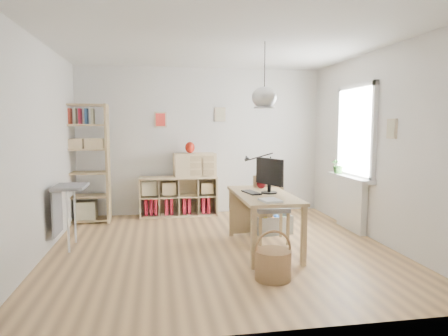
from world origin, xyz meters
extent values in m
plane|color=tan|center=(0.00, 0.00, 0.00)|extent=(4.50, 4.50, 0.00)
plane|color=white|center=(0.00, 2.25, 1.35)|extent=(4.50, 0.00, 4.50)
plane|color=white|center=(0.00, -2.25, 1.35)|extent=(4.50, 0.00, 4.50)
plane|color=white|center=(-2.25, 0.00, 1.35)|extent=(0.00, 4.50, 4.50)
plane|color=white|center=(2.25, 0.00, 1.35)|extent=(0.00, 4.50, 4.50)
plane|color=white|center=(0.00, 0.00, 2.70)|extent=(4.50, 4.50, 0.00)
cylinder|color=black|center=(0.55, -0.15, 2.36)|extent=(0.01, 0.01, 0.68)
ellipsoid|color=white|center=(0.55, -0.15, 2.00)|extent=(0.32, 0.32, 0.27)
cube|color=white|center=(2.23, 0.60, 1.55)|extent=(0.03, 1.00, 1.30)
cube|color=white|center=(2.21, 0.06, 1.55)|extent=(0.06, 0.08, 1.46)
cube|color=white|center=(2.21, 1.14, 1.55)|extent=(0.06, 0.08, 1.46)
cube|color=white|center=(2.21, 0.60, 2.24)|extent=(0.06, 1.16, 0.08)
cube|color=white|center=(2.21, 0.60, 0.86)|extent=(0.06, 1.16, 0.08)
cube|color=white|center=(2.19, 0.60, 0.40)|extent=(0.10, 0.80, 0.80)
cube|color=white|center=(2.14, 0.60, 0.83)|extent=(0.22, 1.20, 0.06)
cube|color=tan|center=(0.55, -0.15, 0.73)|extent=(0.70, 1.50, 0.04)
cube|color=tan|center=(0.25, -0.85, 0.35)|extent=(0.06, 0.06, 0.71)
cube|color=tan|center=(0.25, 0.55, 0.35)|extent=(0.06, 0.06, 0.71)
cube|color=tan|center=(0.85, -0.85, 0.35)|extent=(0.06, 0.06, 0.71)
cube|color=tan|center=(0.85, 0.55, 0.35)|extent=(0.06, 0.06, 0.71)
cube|color=beige|center=(-0.45, 2.04, 0.01)|extent=(1.40, 0.38, 0.03)
cube|color=beige|center=(-0.45, 2.04, 0.70)|extent=(1.40, 0.38, 0.03)
cube|color=beige|center=(-1.14, 2.04, 0.36)|extent=(0.03, 0.38, 0.72)
cube|color=beige|center=(0.23, 2.04, 0.36)|extent=(0.03, 0.38, 0.72)
cube|color=beige|center=(-0.45, 2.22, 0.36)|extent=(1.40, 0.02, 0.72)
cube|color=maroon|center=(-1.03, 2.06, 0.19)|extent=(0.06, 0.26, 0.30)
cube|color=maroon|center=(-0.94, 2.06, 0.19)|extent=(0.05, 0.26, 0.30)
cube|color=maroon|center=(-0.86, 2.06, 0.19)|extent=(0.05, 0.26, 0.30)
cube|color=maroon|center=(-0.67, 2.06, 0.19)|extent=(0.05, 0.26, 0.30)
cube|color=maroon|center=(-0.58, 2.06, 0.19)|extent=(0.05, 0.26, 0.30)
cube|color=maroon|center=(-0.35, 2.06, 0.19)|extent=(0.06, 0.26, 0.30)
cube|color=maroon|center=(-0.26, 2.06, 0.19)|extent=(0.06, 0.26, 0.30)
cube|color=maroon|center=(0.00, 2.06, 0.19)|extent=(0.06, 0.26, 0.30)
cube|color=maroon|center=(0.09, 2.06, 0.19)|extent=(0.05, 0.26, 0.30)
cube|color=tan|center=(-2.41, 1.80, 1.00)|extent=(0.04, 0.38, 2.00)
cube|color=tan|center=(-1.65, 1.80, 1.00)|extent=(0.04, 0.38, 2.00)
cube|color=tan|center=(-2.03, 1.80, 0.05)|extent=(0.76, 0.38, 0.03)
cube|color=tan|center=(-2.03, 1.80, 0.45)|extent=(0.76, 0.38, 0.03)
cube|color=tan|center=(-2.03, 1.80, 0.85)|extent=(0.76, 0.38, 0.03)
cube|color=tan|center=(-2.03, 1.80, 1.25)|extent=(0.76, 0.38, 0.03)
cube|color=tan|center=(-2.03, 1.80, 1.65)|extent=(0.76, 0.38, 0.03)
cube|color=tan|center=(-2.03, 1.80, 1.98)|extent=(0.76, 0.38, 0.03)
cube|color=navy|center=(-2.31, 1.80, 1.79)|extent=(0.04, 0.18, 0.26)
cube|color=#9A3121|center=(-2.23, 1.80, 1.79)|extent=(0.04, 0.18, 0.26)
cube|color=#C1B993|center=(-2.15, 1.80, 1.79)|extent=(0.04, 0.18, 0.26)
cube|color=maroon|center=(-2.07, 1.80, 1.79)|extent=(0.04, 0.18, 0.26)
cube|color=navy|center=(-1.97, 1.80, 1.79)|extent=(0.04, 0.18, 0.26)
cube|color=#C1B993|center=(-1.87, 1.80, 1.79)|extent=(0.04, 0.18, 0.26)
cube|color=gray|center=(-1.97, 0.35, 0.83)|extent=(0.40, 0.55, 0.04)
cylinder|color=white|center=(-1.97, 0.13, 0.41)|extent=(0.03, 0.03, 0.82)
cylinder|color=white|center=(-1.97, 0.57, 0.41)|extent=(0.03, 0.03, 0.82)
cube|color=gray|center=(-2.15, 0.35, 0.50)|extent=(0.02, 0.50, 0.62)
cube|color=gray|center=(0.76, 0.18, 0.48)|extent=(0.47, 0.47, 0.06)
cube|color=tan|center=(0.55, 0.00, 0.22)|extent=(0.04, 0.04, 0.45)
cube|color=tan|center=(0.58, 0.39, 0.22)|extent=(0.04, 0.04, 0.45)
cube|color=tan|center=(0.94, -0.02, 0.22)|extent=(0.04, 0.04, 0.45)
cube|color=tan|center=(0.96, 0.37, 0.22)|extent=(0.04, 0.04, 0.45)
cube|color=tan|center=(0.77, 0.39, 0.72)|extent=(0.45, 0.06, 0.41)
cylinder|color=#A27449|center=(0.38, -1.19, 0.16)|extent=(0.39, 0.39, 0.32)
torus|color=#A27449|center=(0.38, -1.19, 0.34)|extent=(0.39, 0.04, 0.39)
cube|color=silver|center=(0.90, 0.62, 0.01)|extent=(0.59, 0.46, 0.02)
cube|color=silver|center=(0.64, 0.58, 0.14)|extent=(0.08, 0.37, 0.28)
cube|color=silver|center=(1.16, 0.66, 0.14)|extent=(0.08, 0.37, 0.28)
cube|color=silver|center=(0.93, 0.45, 0.14)|extent=(0.54, 0.11, 0.28)
cube|color=silver|center=(0.87, 0.80, 0.14)|extent=(0.54, 0.11, 0.28)
cube|color=silver|center=(0.84, 0.95, 0.40)|extent=(0.56, 0.26, 0.35)
sphere|color=gold|center=(0.78, 0.54, 0.21)|extent=(0.12, 0.12, 0.12)
sphere|color=blue|center=(0.98, 0.68, 0.21)|extent=(0.12, 0.12, 0.12)
sphere|color=#D25F1A|center=(0.88, 0.60, 0.21)|extent=(0.12, 0.12, 0.12)
sphere|color=green|center=(1.06, 0.57, 0.21)|extent=(0.12, 0.12, 0.12)
cylinder|color=black|center=(0.63, -0.13, 0.76)|extent=(0.21, 0.21, 0.02)
cylinder|color=black|center=(0.63, -0.13, 0.82)|extent=(0.05, 0.05, 0.10)
cube|color=black|center=(0.63, -0.13, 1.04)|extent=(0.24, 0.51, 0.35)
cube|color=black|center=(0.40, -0.08, 0.76)|extent=(0.21, 0.39, 0.02)
cylinder|color=black|center=(0.81, 0.44, 0.77)|extent=(0.06, 0.06, 0.04)
cylinder|color=black|center=(0.81, 0.44, 0.98)|extent=(0.02, 0.02, 0.42)
cone|color=black|center=(0.45, 0.34, 1.17)|extent=(0.10, 0.07, 0.10)
sphere|color=#4F0A0E|center=(0.63, 0.27, 0.82)|extent=(0.13, 0.13, 0.13)
cube|color=white|center=(0.49, -0.70, 0.76)|extent=(0.25, 0.30, 0.03)
cube|color=beige|center=(-0.15, 2.04, 0.93)|extent=(0.77, 0.40, 0.43)
ellipsoid|color=maroon|center=(-0.23, 2.04, 1.25)|extent=(0.17, 0.17, 0.21)
imported|color=#2C5B22|center=(2.12, 0.95, 1.00)|extent=(0.31, 0.28, 0.28)
camera|label=1|loc=(-0.82, -5.17, 1.63)|focal=32.00mm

